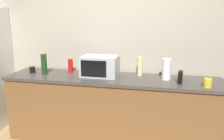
# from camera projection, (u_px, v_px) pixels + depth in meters

# --- Properties ---
(back_wall) EXTENTS (6.40, 0.10, 2.70)m
(back_wall) POSITION_uv_depth(u_px,v_px,m) (118.00, 40.00, 3.52)
(back_wall) COLOR #B2A893
(back_wall) RESTS_ON ground_plane
(counter_run) EXTENTS (2.84, 0.64, 0.90)m
(counter_run) POSITION_uv_depth(u_px,v_px,m) (112.00, 109.00, 3.34)
(counter_run) COLOR brown
(counter_run) RESTS_ON ground_plane
(microwave) EXTENTS (0.48, 0.35, 0.27)m
(microwave) POSITION_uv_depth(u_px,v_px,m) (100.00, 66.00, 3.29)
(microwave) COLOR #B7BABF
(microwave) RESTS_ON counter_run
(paper_towel_roll) EXTENTS (0.12, 0.12, 0.27)m
(paper_towel_roll) POSITION_uv_depth(u_px,v_px,m) (166.00, 69.00, 3.11)
(paper_towel_roll) COLOR white
(paper_towel_roll) RESTS_ON counter_run
(cordless_phone) EXTENTS (0.06, 0.11, 0.15)m
(cordless_phone) POSITION_uv_depth(u_px,v_px,m) (180.00, 77.00, 2.96)
(cordless_phone) COLOR black
(cordless_phone) RESTS_ON counter_run
(bottle_hot_sauce) EXTENTS (0.07, 0.07, 0.19)m
(bottle_hot_sauce) POSITION_uv_depth(u_px,v_px,m) (70.00, 66.00, 3.49)
(bottle_hot_sauce) COLOR red
(bottle_hot_sauce) RESTS_ON counter_run
(bottle_hand_soap) EXTENTS (0.07, 0.07, 0.25)m
(bottle_hand_soap) POSITION_uv_depth(u_px,v_px,m) (140.00, 66.00, 3.31)
(bottle_hand_soap) COLOR beige
(bottle_hand_soap) RESTS_ON counter_run
(bottle_wine) EXTENTS (0.08, 0.08, 0.28)m
(bottle_wine) POSITION_uv_depth(u_px,v_px,m) (44.00, 64.00, 3.37)
(bottle_wine) COLOR #1E3F19
(bottle_wine) RESTS_ON counter_run
(mug_black) EXTENTS (0.08, 0.08, 0.09)m
(mug_black) POSITION_uv_depth(u_px,v_px,m) (32.00, 70.00, 3.48)
(mug_black) COLOR black
(mug_black) RESTS_ON counter_run
(mug_yellow) EXTENTS (0.09, 0.09, 0.10)m
(mug_yellow) POSITION_uv_depth(u_px,v_px,m) (208.00, 83.00, 2.81)
(mug_yellow) COLOR yellow
(mug_yellow) RESTS_ON counter_run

